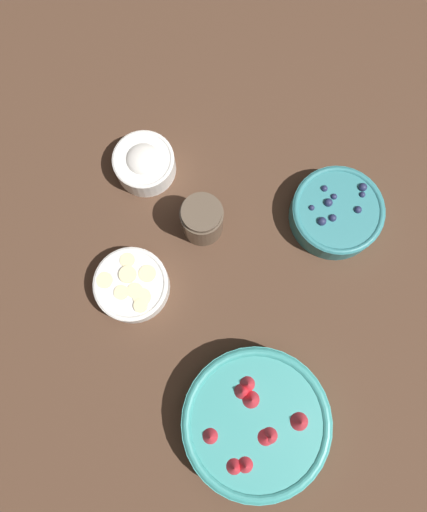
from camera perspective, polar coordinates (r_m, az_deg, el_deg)
The scene contains 6 objects.
ground_plane at distance 0.91m, azimuth 2.61°, elevation -3.17°, with size 4.00×4.00×0.00m, color #4C3323.
bowl_strawberries at distance 0.87m, azimuth 4.84°, elevation -18.39°, with size 0.24×0.24×0.08m.
bowl_blueberries at distance 0.93m, azimuth 13.89°, elevation 4.86°, with size 0.17×0.17×0.06m.
bowl_bananas at distance 0.89m, azimuth -9.32°, elevation -3.30°, with size 0.13×0.13×0.05m.
bowl_cream at distance 0.95m, azimuth -7.91°, elevation 10.51°, with size 0.11×0.11×0.06m.
jar_chocolate at distance 0.89m, azimuth -1.31°, elevation 4.13°, with size 0.08×0.08×0.09m.
Camera 1 is at (-0.15, 0.02, 0.90)m, focal length 35.00 mm.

